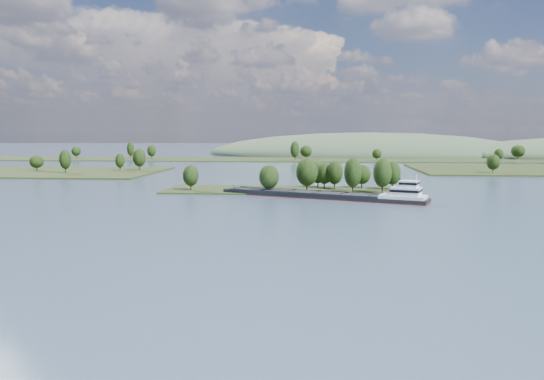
# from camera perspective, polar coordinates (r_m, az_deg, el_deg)

# --- Properties ---
(ground) EXTENTS (1800.00, 1800.00, 0.00)m
(ground) POSITION_cam_1_polar(r_m,az_deg,el_deg) (151.91, 0.76, -2.68)
(ground) COLOR #344A5A
(ground) RESTS_ON ground
(tree_island) EXTENTS (100.00, 32.57, 14.63)m
(tree_island) POSITION_cam_1_polar(r_m,az_deg,el_deg) (209.32, 4.07, 0.96)
(tree_island) COLOR #212E14
(tree_island) RESTS_ON ground
(back_shoreline) EXTENTS (900.00, 60.00, 16.24)m
(back_shoreline) POSITION_cam_1_polar(r_m,az_deg,el_deg) (430.03, 4.66, 3.31)
(back_shoreline) COLOR #212E14
(back_shoreline) RESTS_ON ground
(hill_west) EXTENTS (320.00, 160.00, 44.00)m
(hill_west) POSITION_cam_1_polar(r_m,az_deg,el_deg) (532.37, 10.31, 3.75)
(hill_west) COLOR #394E35
(hill_west) RESTS_ON ground
(cargo_barge) EXTENTS (74.05, 35.37, 10.26)m
(cargo_barge) POSITION_cam_1_polar(r_m,az_deg,el_deg) (188.52, 6.77, -0.55)
(cargo_barge) COLOR black
(cargo_barge) RESTS_ON ground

